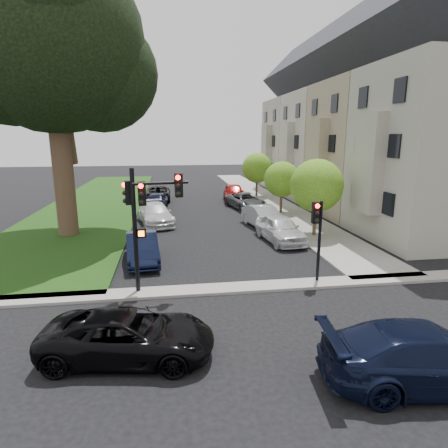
{
  "coord_description": "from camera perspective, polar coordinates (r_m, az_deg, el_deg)",
  "views": [
    {
      "loc": [
        -2.48,
        -11.77,
        5.96
      ],
      "look_at": [
        0.0,
        5.0,
        2.0
      ],
      "focal_mm": 30.0,
      "sensor_mm": 36.0,
      "label": 1
    }
  ],
  "objects": [
    {
      "name": "car_cross_far",
      "position": [
        10.87,
        28.62,
        -17.22
      ],
      "size": [
        5.4,
        2.65,
        1.51
      ],
      "primitive_type": "imported",
      "rotation": [
        0.0,
        0.0,
        1.47
      ],
      "color": "black",
      "rests_on": "ground"
    },
    {
      "name": "house_a",
      "position": [
        24.79,
        29.55,
        13.76
      ],
      "size": [
        7.7,
        7.55,
        15.97
      ],
      "color": "gray",
      "rests_on": "ground"
    },
    {
      "name": "car_cross_near",
      "position": [
        11.01,
        -14.31,
        -16.13
      ],
      "size": [
        4.94,
        2.8,
        1.3
      ],
      "primitive_type": "imported",
      "rotation": [
        0.0,
        0.0,
        1.43
      ],
      "color": "black",
      "rests_on": "ground"
    },
    {
      "name": "grass_strip",
      "position": [
        36.83,
        -18.52,
        3.25
      ],
      "size": [
        8.0,
        44.0,
        0.12
      ],
      "primitive_type": "cube",
      "color": "#1C360E",
      "rests_on": "ground"
    },
    {
      "name": "car_parked_0",
      "position": [
        21.9,
        8.54,
        -0.71
      ],
      "size": [
        2.3,
        4.68,
        1.54
      ],
      "primitive_type": "imported",
      "rotation": [
        0.0,
        0.0,
        0.11
      ],
      "color": "silver",
      "rests_on": "ground"
    },
    {
      "name": "sidewalk_cross",
      "position": [
        15.18,
        1.68,
        -9.73
      ],
      "size": [
        60.0,
        1.0,
        0.12
      ],
      "primitive_type": "cube",
      "color": "gray",
      "rests_on": "ground"
    },
    {
      "name": "house_b",
      "position": [
        31.1,
        20.94,
        14.11
      ],
      "size": [
        7.7,
        7.55,
        15.97
      ],
      "color": "tan",
      "rests_on": "ground"
    },
    {
      "name": "car_parked_8",
      "position": [
        36.22,
        -10.01,
        4.57
      ],
      "size": [
        2.29,
        4.92,
        1.36
      ],
      "primitive_type": "imported",
      "rotation": [
        0.0,
        0.0,
        -0.01
      ],
      "color": "black",
      "rests_on": "ground"
    },
    {
      "name": "car_parked_7",
      "position": [
        31.96,
        -10.3,
        3.44
      ],
      "size": [
        2.15,
        4.21,
        1.37
      ],
      "primitive_type": "imported",
      "rotation": [
        0.0,
        0.0,
        -0.14
      ],
      "color": "black",
      "rests_on": "ground"
    },
    {
      "name": "house_d",
      "position": [
        44.83,
        11.39,
        14.15
      ],
      "size": [
        7.7,
        7.55,
        15.97
      ],
      "color": "#A6A38F",
      "rests_on": "ground"
    },
    {
      "name": "ground",
      "position": [
        13.42,
        3.21,
        -13.24
      ],
      "size": [
        140.0,
        140.0,
        0.0
      ],
      "primitive_type": "plane",
      "color": "black",
      "rests_on": "ground"
    },
    {
      "name": "car_parked_6",
      "position": [
        26.48,
        -10.4,
        1.52
      ],
      "size": [
        2.94,
        5.27,
        1.44
      ],
      "primitive_type": "imported",
      "rotation": [
        0.0,
        0.0,
        0.19
      ],
      "color": "silver",
      "rests_on": "ground"
    },
    {
      "name": "eucalyptus",
      "position": [
        24.85,
        -25.12,
        24.09
      ],
      "size": [
        11.54,
        10.47,
        16.35
      ],
      "color": "brown",
      "rests_on": "ground"
    },
    {
      "name": "traffic_signal_main",
      "position": [
        14.27,
        -12.05,
        2.31
      ],
      "size": [
        2.38,
        0.62,
        4.85
      ],
      "color": "black",
      "rests_on": "ground"
    },
    {
      "name": "traffic_signal_secondary",
      "position": [
        15.56,
        14.05,
        -0.43
      ],
      "size": [
        0.44,
        0.36,
        3.46
      ],
      "color": "black",
      "rests_on": "ground"
    },
    {
      "name": "car_parked_2",
      "position": [
        31.67,
        3.39,
        3.51
      ],
      "size": [
        3.15,
        5.15,
        1.33
      ],
      "primitive_type": "imported",
      "rotation": [
        0.0,
        0.0,
        0.21
      ],
      "color": "#3F4247",
      "rests_on": "ground"
    },
    {
      "name": "car_parked_3",
      "position": [
        35.45,
        1.53,
        4.79
      ],
      "size": [
        2.36,
        4.89,
        1.61
      ],
      "primitive_type": "imported",
      "rotation": [
        0.0,
        0.0,
        -0.1
      ],
      "color": "maroon",
      "rests_on": "ground"
    },
    {
      "name": "small_tree_c",
      "position": [
        37.53,
        5.05,
        8.51
      ],
      "size": [
        2.96,
        2.96,
        4.44
      ],
      "color": "brown",
      "rests_on": "ground"
    },
    {
      "name": "house_c",
      "position": [
        37.85,
        15.3,
        14.18
      ],
      "size": [
        7.7,
        7.55,
        15.97
      ],
      "color": "#A1A1A1",
      "rests_on": "ground"
    },
    {
      "name": "car_parked_5",
      "position": [
        18.61,
        -12.34,
        -3.62
      ],
      "size": [
        1.88,
        4.31,
        1.38
      ],
      "primitive_type": "imported",
      "rotation": [
        0.0,
        0.0,
        0.1
      ],
      "color": "black",
      "rests_on": "ground"
    },
    {
      "name": "small_tree_b",
      "position": [
        29.53,
        8.8,
        6.74
      ],
      "size": [
        2.75,
        2.75,
        4.12
      ],
      "color": "brown",
      "rests_on": "ground"
    },
    {
      "name": "car_parked_1",
      "position": [
        25.15,
        6.07,
        1.07
      ],
      "size": [
        2.33,
        4.63,
        1.46
      ],
      "primitive_type": "imported",
      "rotation": [
        0.0,
        0.0,
        0.19
      ],
      "color": "#999BA0",
      "rests_on": "ground"
    },
    {
      "name": "sidewalk_right",
      "position": [
        37.41,
        6.0,
        4.01
      ],
      "size": [
        3.5,
        44.0,
        0.12
      ],
      "primitive_type": "cube",
      "color": "gray",
      "rests_on": "ground"
    },
    {
      "name": "small_tree_a",
      "position": [
        22.97,
        13.93,
        5.7
      ],
      "size": [
        3.14,
        3.14,
        4.71
      ],
      "color": "brown",
      "rests_on": "ground"
    }
  ]
}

